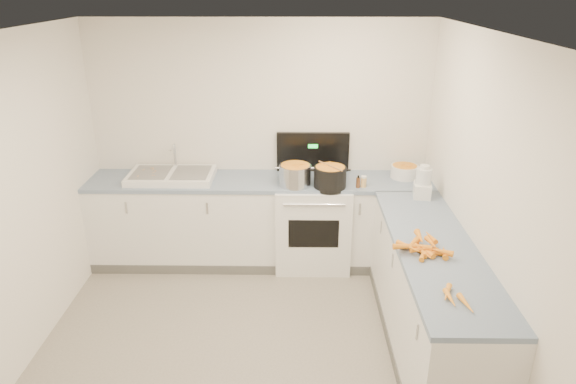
{
  "coord_description": "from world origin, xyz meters",
  "views": [
    {
      "loc": [
        0.36,
        -3.19,
        2.82
      ],
      "look_at": [
        0.3,
        1.1,
        1.05
      ],
      "focal_mm": 32.0,
      "sensor_mm": 36.0,
      "label": 1
    }
  ],
  "objects_px": {
    "steel_pot": "(295,176)",
    "stove": "(312,222)",
    "sink": "(172,176)",
    "mixing_bowl": "(404,171)",
    "food_processor": "(423,184)",
    "black_pot": "(330,178)",
    "spice_jar": "(364,182)",
    "extract_bottle": "(358,183)"
  },
  "relations": [
    {
      "from": "stove",
      "to": "sink",
      "type": "relative_size",
      "value": 1.58
    },
    {
      "from": "black_pot",
      "to": "spice_jar",
      "type": "xyz_separation_m",
      "value": [
        0.33,
        0.0,
        -0.04
      ]
    },
    {
      "from": "stove",
      "to": "mixing_bowl",
      "type": "bearing_deg",
      "value": 5.91
    },
    {
      "from": "stove",
      "to": "mixing_bowl",
      "type": "height_order",
      "value": "stove"
    },
    {
      "from": "black_pot",
      "to": "mixing_bowl",
      "type": "distance_m",
      "value": 0.83
    },
    {
      "from": "spice_jar",
      "to": "food_processor",
      "type": "xyz_separation_m",
      "value": [
        0.52,
        -0.25,
        0.09
      ]
    },
    {
      "from": "sink",
      "to": "steel_pot",
      "type": "xyz_separation_m",
      "value": [
        1.26,
        -0.15,
        0.06
      ]
    },
    {
      "from": "sink",
      "to": "mixing_bowl",
      "type": "bearing_deg",
      "value": 1.95
    },
    {
      "from": "stove",
      "to": "food_processor",
      "type": "bearing_deg",
      "value": -22.93
    },
    {
      "from": "spice_jar",
      "to": "stove",
      "type": "bearing_deg",
      "value": 160.34
    },
    {
      "from": "black_pot",
      "to": "extract_bottle",
      "type": "distance_m",
      "value": 0.28
    },
    {
      "from": "food_processor",
      "to": "steel_pot",
      "type": "bearing_deg",
      "value": 166.36
    },
    {
      "from": "mixing_bowl",
      "to": "extract_bottle",
      "type": "relative_size",
      "value": 2.78
    },
    {
      "from": "steel_pot",
      "to": "black_pot",
      "type": "height_order",
      "value": "steel_pot"
    },
    {
      "from": "steel_pot",
      "to": "black_pot",
      "type": "distance_m",
      "value": 0.34
    },
    {
      "from": "stove",
      "to": "black_pot",
      "type": "distance_m",
      "value": 0.61
    },
    {
      "from": "extract_bottle",
      "to": "spice_jar",
      "type": "bearing_deg",
      "value": 15.64
    },
    {
      "from": "sink",
      "to": "extract_bottle",
      "type": "relative_size",
      "value": 8.54
    },
    {
      "from": "extract_bottle",
      "to": "sink",
      "type": "bearing_deg",
      "value": 173.77
    },
    {
      "from": "sink",
      "to": "mixing_bowl",
      "type": "relative_size",
      "value": 3.08
    },
    {
      "from": "stove",
      "to": "steel_pot",
      "type": "bearing_deg",
      "value": -143.72
    },
    {
      "from": "stove",
      "to": "black_pot",
      "type": "relative_size",
      "value": 4.3
    },
    {
      "from": "steel_pot",
      "to": "extract_bottle",
      "type": "relative_size",
      "value": 3.13
    },
    {
      "from": "steel_pot",
      "to": "food_processor",
      "type": "xyz_separation_m",
      "value": [
        1.19,
        -0.29,
        0.04
      ]
    },
    {
      "from": "sink",
      "to": "black_pot",
      "type": "relative_size",
      "value": 2.72
    },
    {
      "from": "black_pot",
      "to": "spice_jar",
      "type": "height_order",
      "value": "black_pot"
    },
    {
      "from": "sink",
      "to": "mixing_bowl",
      "type": "distance_m",
      "value": 2.39
    },
    {
      "from": "sink",
      "to": "food_processor",
      "type": "xyz_separation_m",
      "value": [
        2.45,
        -0.44,
        0.1
      ]
    },
    {
      "from": "stove",
      "to": "steel_pot",
      "type": "relative_size",
      "value": 4.32
    },
    {
      "from": "food_processor",
      "to": "sink",
      "type": "bearing_deg",
      "value": 169.83
    },
    {
      "from": "extract_bottle",
      "to": "stove",
      "type": "bearing_deg",
      "value": 156.28
    },
    {
      "from": "sink",
      "to": "black_pot",
      "type": "xyz_separation_m",
      "value": [
        1.61,
        -0.19,
        0.06
      ]
    },
    {
      "from": "extract_bottle",
      "to": "food_processor",
      "type": "distance_m",
      "value": 0.62
    },
    {
      "from": "stove",
      "to": "spice_jar",
      "type": "bearing_deg",
      "value": -19.66
    },
    {
      "from": "spice_jar",
      "to": "black_pot",
      "type": "bearing_deg",
      "value": -179.75
    },
    {
      "from": "sink",
      "to": "spice_jar",
      "type": "height_order",
      "value": "sink"
    },
    {
      "from": "black_pot",
      "to": "mixing_bowl",
      "type": "bearing_deg",
      "value": 19.24
    },
    {
      "from": "steel_pot",
      "to": "stove",
      "type": "bearing_deg",
      "value": 36.28
    },
    {
      "from": "extract_bottle",
      "to": "food_processor",
      "type": "height_order",
      "value": "food_processor"
    },
    {
      "from": "stove",
      "to": "black_pot",
      "type": "xyz_separation_m",
      "value": [
        0.16,
        -0.18,
        0.56
      ]
    },
    {
      "from": "steel_pot",
      "to": "mixing_bowl",
      "type": "bearing_deg",
      "value": 11.72
    },
    {
      "from": "sink",
      "to": "food_processor",
      "type": "relative_size",
      "value": 2.72
    }
  ]
}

